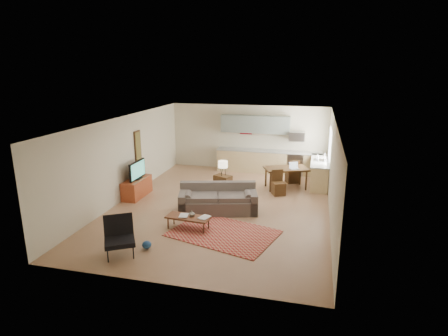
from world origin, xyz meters
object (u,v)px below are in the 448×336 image
(sofa, at_px, (218,199))
(console_table, at_px, (223,185))
(armchair, at_px, (119,237))
(coffee_table, at_px, (188,223))
(tv_credenza, at_px, (137,188))
(dining_table, at_px, (286,178))

(sofa, height_order, console_table, sofa)
(sofa, height_order, armchair, armchair)
(armchair, xyz_separation_m, console_table, (1.24, 4.75, -0.12))
(coffee_table, bearing_deg, tv_credenza, 146.23)
(console_table, xyz_separation_m, dining_table, (2.03, 1.13, 0.05))
(coffee_table, height_order, armchair, armchair)
(sofa, xyz_separation_m, coffee_table, (-0.46, -1.37, -0.24))
(sofa, xyz_separation_m, console_table, (-0.26, 1.63, -0.09))
(tv_credenza, distance_m, dining_table, 5.19)
(sofa, height_order, tv_credenza, sofa)
(armchair, height_order, tv_credenza, armchair)
(armchair, distance_m, console_table, 4.92)
(armchair, relative_size, console_table, 1.36)
(coffee_table, relative_size, tv_credenza, 0.89)
(armchair, distance_m, tv_credenza, 4.09)
(coffee_table, distance_m, armchair, 2.05)
(dining_table, bearing_deg, armchair, -141.15)
(armchair, height_order, console_table, armchair)
(console_table, relative_size, dining_table, 0.44)
(coffee_table, bearing_deg, dining_table, 67.09)
(armchair, xyz_separation_m, tv_credenza, (-1.48, 3.81, -0.14))
(armchair, distance_m, dining_table, 6.73)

